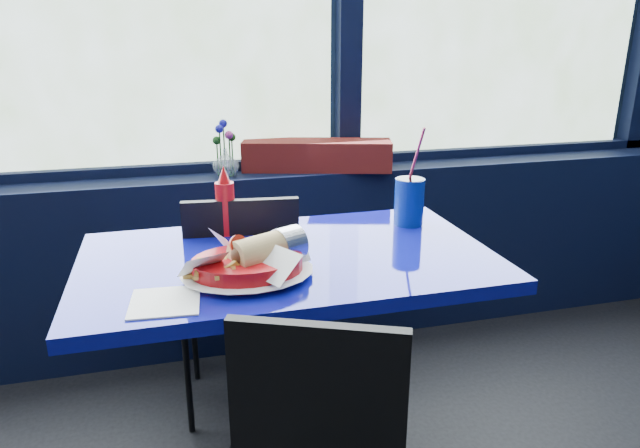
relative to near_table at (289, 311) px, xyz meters
The scene contains 9 objects.
window_sill 0.94m from the near_table, 109.03° to the left, with size 5.00×0.26×0.80m, color black.
near_table is the anchor object (origin of this frame).
chair_near_back 0.35m from the near_table, 110.66° to the left, with size 0.43×0.44×0.87m.
planter_box 0.95m from the near_table, 70.02° to the left, with size 0.64×0.16×0.13m, color maroon.
flower_vase 0.89m from the near_table, 96.35° to the left, with size 0.14×0.14×0.23m.
food_basket 0.29m from the near_table, 135.06° to the right, with size 0.32×0.30×0.11m.
ketchup_bottle 0.40m from the near_table, 123.40° to the left, with size 0.06×0.06×0.23m.
soda_cup 0.56m from the near_table, 21.34° to the left, with size 0.10×0.10×0.34m.
napkin 0.46m from the near_table, 146.78° to the right, with size 0.16×0.16×0.00m, color white.
Camera 1 is at (-0.01, 0.47, 1.37)m, focal length 32.00 mm.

